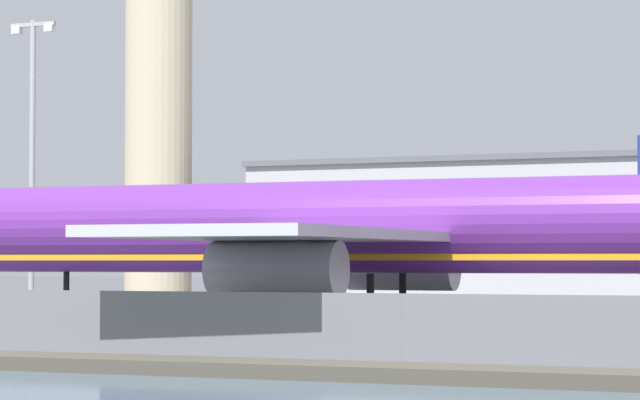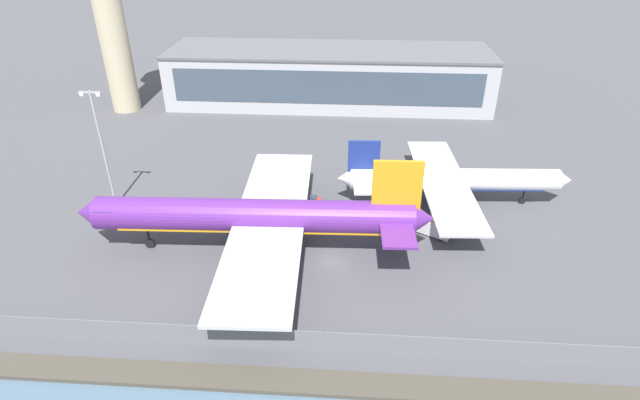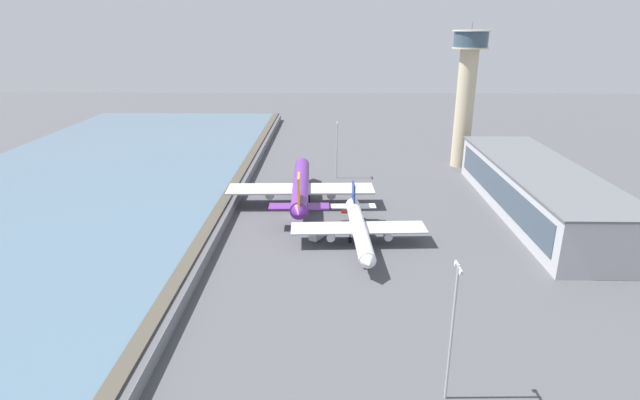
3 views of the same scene
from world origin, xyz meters
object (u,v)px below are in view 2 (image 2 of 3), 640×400
object	(u,v)px
passenger_jet_white	(450,180)
baggage_tug	(311,202)
cargo_jet_purple	(259,217)
ops_van	(434,227)
apron_light_mast_apron_east	(102,144)

from	to	relation	value
passenger_jet_white	baggage_tug	size ratio (longest dim) A/B	10.99
baggage_tug	cargo_jet_purple	bearing A→B (deg)	-115.48
passenger_jet_white	ops_van	bearing A→B (deg)	-109.69
baggage_tug	apron_light_mast_apron_east	bearing A→B (deg)	-176.66
cargo_jet_purple	ops_van	bearing A→B (deg)	12.50
baggage_tug	apron_light_mast_apron_east	distance (m)	32.66
passenger_jet_white	apron_light_mast_apron_east	world-z (taller)	apron_light_mast_apron_east
baggage_tug	ops_van	size ratio (longest dim) A/B	0.60
passenger_jet_white	cargo_jet_purple	bearing A→B (deg)	-151.75
cargo_jet_purple	passenger_jet_white	distance (m)	31.47
cargo_jet_purple	baggage_tug	bearing A→B (deg)	64.52
cargo_jet_purple	baggage_tug	world-z (taller)	cargo_jet_purple
apron_light_mast_apron_east	cargo_jet_purple	bearing A→B (deg)	-22.44
passenger_jet_white	apron_light_mast_apron_east	xyz separation A→B (m)	(-52.95, -4.45, 6.55)
cargo_jet_purple	ops_van	world-z (taller)	cargo_jet_purple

